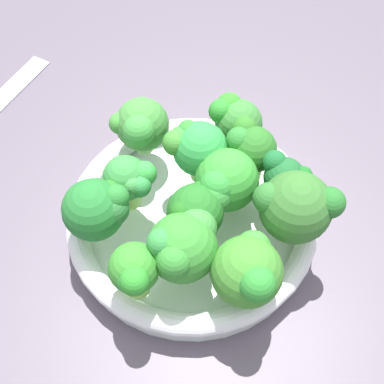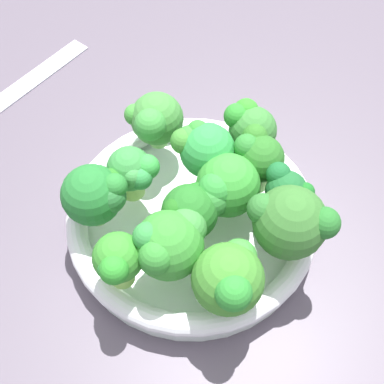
# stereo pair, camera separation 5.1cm
# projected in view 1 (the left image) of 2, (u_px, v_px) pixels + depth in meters

# --- Properties ---
(ground_plane) EXTENTS (1.30, 1.30, 0.03)m
(ground_plane) POSITION_uv_depth(u_px,v_px,m) (176.00, 215.00, 0.60)
(ground_plane) COLOR #544B58
(bowl) EXTENTS (0.26, 0.26, 0.04)m
(bowl) POSITION_uv_depth(u_px,v_px,m) (192.00, 219.00, 0.56)
(bowl) COLOR white
(bowl) RESTS_ON ground_plane
(broccoli_floret_0) EXTENTS (0.04, 0.05, 0.06)m
(broccoli_floret_0) POSITION_uv_depth(u_px,v_px,m) (130.00, 180.00, 0.51)
(broccoli_floret_0) COLOR #92C157
(broccoli_floret_0) RESTS_ON bowl
(broccoli_floret_1) EXTENTS (0.05, 0.05, 0.07)m
(broccoli_floret_1) POSITION_uv_depth(u_px,v_px,m) (134.00, 272.00, 0.46)
(broccoli_floret_1) COLOR #95CF5A
(broccoli_floret_1) RESTS_ON bowl
(broccoli_floret_2) EXTENTS (0.06, 0.05, 0.07)m
(broccoli_floret_2) POSITION_uv_depth(u_px,v_px,m) (195.00, 212.00, 0.49)
(broccoli_floret_2) COLOR #91BF62
(broccoli_floret_2) RESTS_ON bowl
(broccoli_floret_3) EXTENTS (0.07, 0.06, 0.07)m
(broccoli_floret_3) POSITION_uv_depth(u_px,v_px,m) (248.00, 271.00, 0.46)
(broccoli_floret_3) COLOR #83BF53
(broccoli_floret_3) RESTS_ON bowl
(broccoli_floret_4) EXTENTS (0.05, 0.05, 0.07)m
(broccoli_floret_4) POSITION_uv_depth(u_px,v_px,m) (250.00, 148.00, 0.53)
(broccoli_floret_4) COLOR #90C86E
(broccoli_floret_4) RESTS_ON bowl
(broccoli_floret_5) EXTENTS (0.07, 0.06, 0.07)m
(broccoli_floret_5) POSITION_uv_depth(u_px,v_px,m) (141.00, 126.00, 0.55)
(broccoli_floret_5) COLOR #83BC68
(broccoli_floret_5) RESTS_ON bowl
(broccoli_floret_6) EXTENTS (0.06, 0.06, 0.07)m
(broccoli_floret_6) POSITION_uv_depth(u_px,v_px,m) (98.00, 209.00, 0.49)
(broccoli_floret_6) COLOR #84C463
(broccoli_floret_6) RESTS_ON bowl
(broccoli_floret_7) EXTENTS (0.07, 0.08, 0.08)m
(broccoli_floret_7) POSITION_uv_depth(u_px,v_px,m) (296.00, 207.00, 0.48)
(broccoli_floret_7) COLOR #94C25E
(broccoli_floret_7) RESTS_ON bowl
(broccoli_floret_8) EXTENTS (0.06, 0.06, 0.07)m
(broccoli_floret_8) POSITION_uv_depth(u_px,v_px,m) (196.00, 148.00, 0.53)
(broccoli_floret_8) COLOR #85BA57
(broccoli_floret_8) RESTS_ON bowl
(broccoli_floret_9) EXTENTS (0.07, 0.06, 0.07)m
(broccoli_floret_9) POSITION_uv_depth(u_px,v_px,m) (224.00, 183.00, 0.51)
(broccoli_floret_9) COLOR #84C85D
(broccoli_floret_9) RESTS_ON bowl
(broccoli_floret_10) EXTENTS (0.07, 0.06, 0.07)m
(broccoli_floret_10) POSITION_uv_depth(u_px,v_px,m) (183.00, 247.00, 0.47)
(broccoli_floret_10) COLOR #92DA70
(broccoli_floret_10) RESTS_ON bowl
(broccoli_floret_11) EXTENTS (0.05, 0.06, 0.06)m
(broccoli_floret_11) POSITION_uv_depth(u_px,v_px,m) (236.00, 121.00, 0.56)
(broccoli_floret_11) COLOR #8FC66B
(broccoli_floret_11) RESTS_ON bowl
(broccoli_floret_12) EXTENTS (0.04, 0.05, 0.06)m
(broccoli_floret_12) POSITION_uv_depth(u_px,v_px,m) (284.00, 176.00, 0.52)
(broccoli_floret_12) COLOR #9FD16B
(broccoli_floret_12) RESTS_ON bowl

